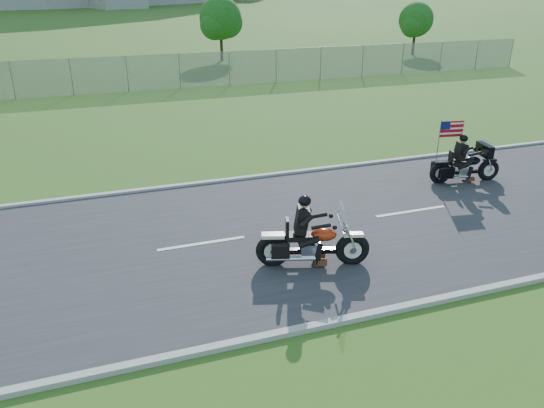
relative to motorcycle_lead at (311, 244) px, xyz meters
name	(u,v)px	position (x,y,z in m)	size (l,w,h in m)	color
ground	(277,233)	(-0.17, 1.81, -0.56)	(420.00, 420.00, 0.00)	#30531A
road	(277,233)	(-0.17, 1.81, -0.54)	(120.00, 8.00, 0.04)	#28282B
curb_north	(236,179)	(-0.17, 5.86, -0.51)	(120.00, 0.18, 0.12)	#9E9B93
curb_south	(347,320)	(-0.17, -2.24, -0.51)	(120.00, 0.18, 0.12)	#9E9B93
fence	(71,77)	(-5.17, 21.81, 0.44)	(60.00, 0.03, 2.00)	gray
tree_fence_near	(221,20)	(5.88, 31.85, 2.42)	(3.52, 3.28, 4.75)	#382316
tree_fence_far	(416,22)	(21.87, 29.84, 2.09)	(3.08, 2.87, 4.20)	#382316
motorcycle_lead	(311,244)	(0.00, 0.00, 0.00)	(2.56, 1.13, 1.76)	black
motorcycle_follow	(465,166)	(6.75, 3.34, -0.01)	(2.37, 0.92, 1.99)	black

